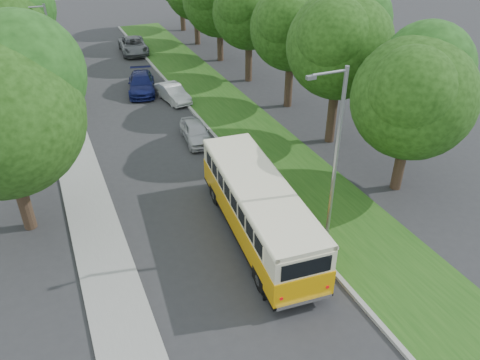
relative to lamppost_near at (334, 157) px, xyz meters
name	(u,v)px	position (x,y,z in m)	size (l,w,h in m)	color
ground	(214,236)	(-4.21, 2.50, -4.37)	(120.00, 120.00, 0.00)	#2D2D30
curb	(242,167)	(-0.61, 7.50, -4.29)	(0.20, 70.00, 0.15)	gray
grass_verge	(279,159)	(1.74, 7.50, -4.30)	(4.50, 70.00, 0.13)	#1E4C14
sidewalk	(88,201)	(-9.01, 7.50, -4.31)	(2.20, 70.00, 0.12)	gray
treeline	(162,13)	(-1.06, 20.49, 1.56)	(24.27, 41.91, 9.46)	#332319
lamppost_near	(334,157)	(0.00, 0.00, 0.00)	(1.71, 0.16, 8.00)	gray
lamppost_far	(54,59)	(-8.91, 18.50, -0.25)	(1.71, 0.16, 7.50)	gray
warning_sign	(71,117)	(-8.71, 14.48, -2.66)	(0.56, 0.10, 2.50)	gray
vintage_bus	(258,210)	(-2.40, 1.70, -2.94)	(2.47, 9.60, 2.85)	#FFB008
car_silver	(196,132)	(-1.85, 11.78, -3.74)	(1.48, 3.68, 1.26)	silver
car_white	(173,93)	(-1.26, 18.71, -3.75)	(1.31, 3.76, 1.24)	silver
car_blue	(141,84)	(-2.94, 21.39, -3.68)	(1.93, 4.76, 1.38)	navy
car_grey	(133,45)	(-1.21, 31.96, -3.65)	(2.40, 5.20, 1.44)	slate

